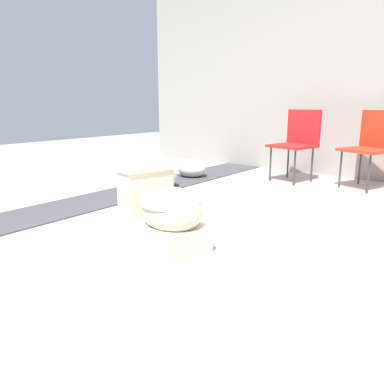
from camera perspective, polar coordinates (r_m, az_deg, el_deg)
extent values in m
plane|color=#A8A59E|center=(2.59, -1.37, -7.07)|extent=(14.00, 14.00, 0.00)
cube|color=#423F44|center=(3.81, -11.49, -0.55)|extent=(0.56, 8.00, 0.01)
cube|color=beige|center=(2.46, -4.39, -6.14)|extent=(0.66, 0.47, 0.17)
ellipsoid|color=beige|center=(2.33, -3.11, -2.72)|extent=(0.51, 0.45, 0.28)
cylinder|color=beige|center=(2.31, -3.13, -1.38)|extent=(0.47, 0.47, 0.03)
cube|color=beige|center=(2.57, -7.06, 0.08)|extent=(0.26, 0.37, 0.30)
cube|color=beige|center=(2.53, -7.17, 3.78)|extent=(0.28, 0.40, 0.04)
cylinder|color=silver|center=(2.57, -5.65, 4.50)|extent=(0.02, 0.02, 0.01)
cube|color=red|center=(4.55, 15.02, 6.79)|extent=(0.52, 0.52, 0.03)
cube|color=red|center=(4.70, 16.65, 9.51)|extent=(0.44, 0.13, 0.40)
cylinder|color=#38383D|center=(4.34, 15.34, 3.57)|extent=(0.02, 0.02, 0.40)
cylinder|color=#38383D|center=(4.55, 11.86, 4.18)|extent=(0.02, 0.02, 0.40)
cylinder|color=#38383D|center=(4.62, 17.81, 3.98)|extent=(0.02, 0.02, 0.40)
cylinder|color=#38383D|center=(4.81, 14.42, 4.54)|extent=(0.02, 0.02, 0.40)
cube|color=red|center=(4.42, 25.01, 5.81)|extent=(0.56, 0.56, 0.03)
cube|color=red|center=(4.57, 26.72, 8.57)|extent=(0.43, 0.18, 0.40)
cylinder|color=#38383D|center=(4.21, 25.33, 2.47)|extent=(0.02, 0.02, 0.40)
cylinder|color=#38383D|center=(4.41, 21.67, 3.24)|extent=(0.02, 0.02, 0.40)
cylinder|color=#38383D|center=(4.68, 24.21, 3.55)|extent=(0.02, 0.02, 0.40)
ellipsoid|color=gray|center=(4.10, -4.75, 2.30)|extent=(0.39, 0.38, 0.24)
ellipsoid|color=#ADA899|center=(4.69, 0.02, 3.52)|extent=(0.39, 0.38, 0.21)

